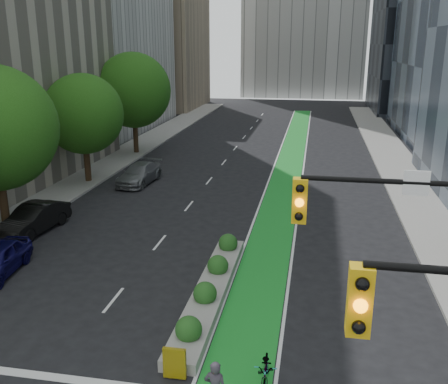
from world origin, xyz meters
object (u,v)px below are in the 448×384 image
at_px(bicycle, 266,371).
at_px(parked_car_left_far, 139,174).
at_px(parked_car_left_mid, 34,219).
at_px(median_planter, 211,287).

xyz_separation_m(bicycle, parked_car_left_far, (-11.20, 20.44, 0.22)).
relative_size(parked_car_left_mid, parked_car_left_far, 0.94).
bearing_deg(median_planter, parked_car_left_mid, 154.10).
distance_m(median_planter, bicycle, 5.70).
distance_m(median_planter, parked_car_left_mid, 11.90).
height_order(bicycle, parked_car_left_far, parked_car_left_far).
xyz_separation_m(median_planter, parked_car_left_far, (-8.49, 15.42, 0.33)).
height_order(median_planter, parked_car_left_far, parked_car_left_far).
bearing_deg(bicycle, parked_car_left_mid, 139.67).
bearing_deg(parked_car_left_far, parked_car_left_mid, -97.64).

